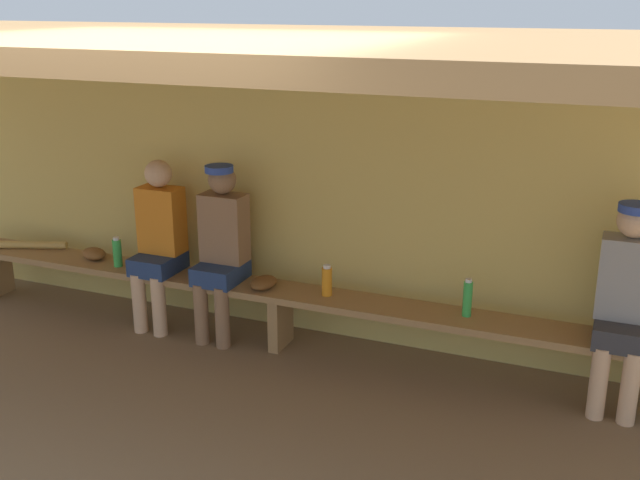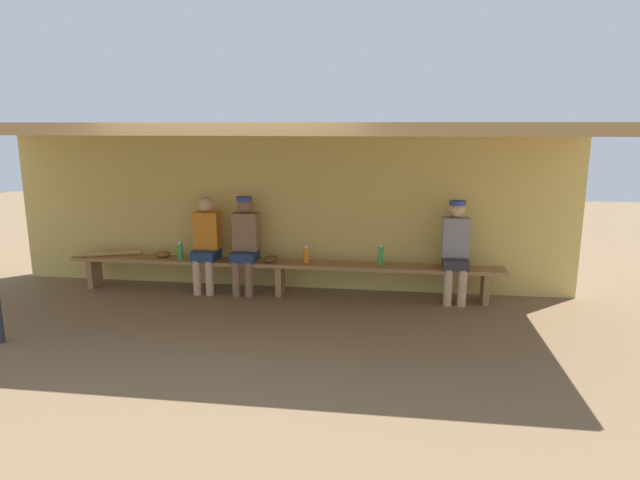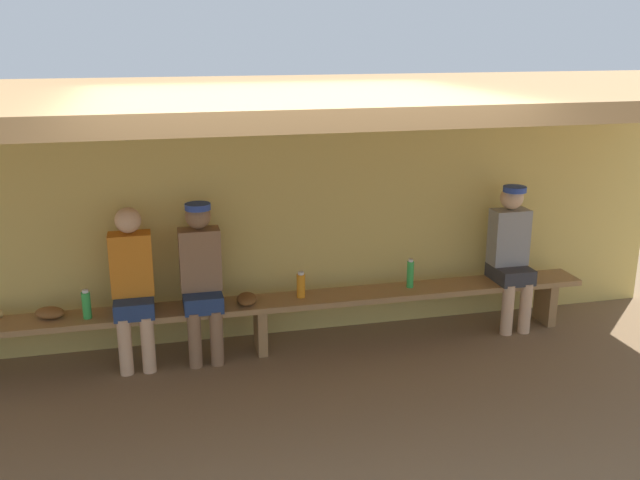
# 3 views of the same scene
# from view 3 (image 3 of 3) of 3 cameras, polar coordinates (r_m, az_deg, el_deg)

# --- Properties ---
(ground_plane) EXTENTS (24.00, 24.00, 0.00)m
(ground_plane) POSITION_cam_3_polar(r_m,az_deg,el_deg) (4.99, -1.82, -16.22)
(ground_plane) COLOR brown
(back_wall) EXTENTS (8.00, 0.20, 2.20)m
(back_wall) POSITION_cam_3_polar(r_m,az_deg,el_deg) (6.38, -5.61, 1.89)
(back_wall) COLOR #D8BC60
(back_wall) RESTS_ON ground
(dugout_roof) EXTENTS (8.00, 2.80, 0.12)m
(dugout_roof) POSITION_cam_3_polar(r_m,az_deg,el_deg) (4.91, -3.78, 11.36)
(dugout_roof) COLOR #9E7547
(dugout_roof) RESTS_ON back_wall
(bench) EXTENTS (6.00, 0.36, 0.46)m
(bench) POSITION_cam_3_polar(r_m,az_deg,el_deg) (6.17, -4.83, -5.55)
(bench) COLOR #9E7547
(bench) RESTS_ON ground
(player_near_post) EXTENTS (0.34, 0.42, 1.34)m
(player_near_post) POSITION_cam_3_polar(r_m,az_deg,el_deg) (6.79, 15.04, -0.81)
(player_near_post) COLOR #333338
(player_near_post) RESTS_ON ground
(player_rightmost) EXTENTS (0.34, 0.42, 1.34)m
(player_rightmost) POSITION_cam_3_polar(r_m,az_deg,el_deg) (6.00, -14.79, -3.21)
(player_rightmost) COLOR navy
(player_rightmost) RESTS_ON ground
(player_in_blue) EXTENTS (0.34, 0.42, 1.34)m
(player_in_blue) POSITION_cam_3_polar(r_m,az_deg,el_deg) (6.00, -9.49, -2.70)
(player_in_blue) COLOR navy
(player_in_blue) RESTS_ON ground
(water_bottle_green) EXTENTS (0.07, 0.07, 0.23)m
(water_bottle_green) POSITION_cam_3_polar(r_m,az_deg,el_deg) (6.18, -1.54, -3.64)
(water_bottle_green) COLOR orange
(water_bottle_green) RESTS_ON bench
(water_bottle_blue) EXTENTS (0.06, 0.06, 0.27)m
(water_bottle_blue) POSITION_cam_3_polar(r_m,az_deg,el_deg) (6.46, 7.24, -2.70)
(water_bottle_blue) COLOR green
(water_bottle_blue) RESTS_ON bench
(water_bottle_clear) EXTENTS (0.07, 0.07, 0.24)m
(water_bottle_clear) POSITION_cam_3_polar(r_m,az_deg,el_deg) (6.04, -18.20, -4.94)
(water_bottle_clear) COLOR green
(water_bottle_clear) RESTS_ON bench
(baseball_glove_dark_brown) EXTENTS (0.29, 0.25, 0.09)m
(baseball_glove_dark_brown) POSITION_cam_3_polar(r_m,az_deg,el_deg) (6.16, -20.82, -5.47)
(baseball_glove_dark_brown) COLOR brown
(baseball_glove_dark_brown) RESTS_ON bench
(baseball_glove_tan) EXTENTS (0.21, 0.26, 0.09)m
(baseball_glove_tan) POSITION_cam_3_polar(r_m,az_deg,el_deg) (6.08, -5.90, -4.72)
(baseball_glove_tan) COLOR brown
(baseball_glove_tan) RESTS_ON bench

